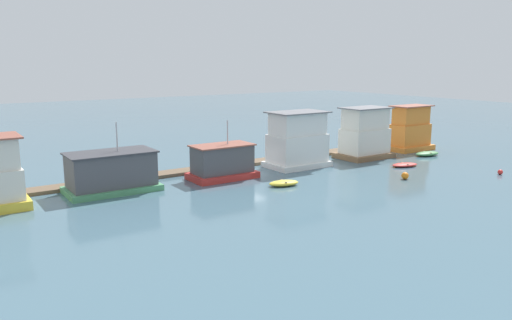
{
  "coord_description": "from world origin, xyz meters",
  "views": [
    {
      "loc": [
        -25.11,
        -38.52,
        10.34
      ],
      "look_at": [
        0.0,
        -1.0,
        1.4
      ],
      "focal_mm": 35.0,
      "sensor_mm": 36.0,
      "label": 1
    }
  ],
  "objects_px": {
    "houseboat_green": "(112,172)",
    "dinghy_red": "(405,165)",
    "houseboat_red": "(222,163)",
    "buoy_red": "(500,172)",
    "houseboat_orange": "(410,130)",
    "buoy_orange": "(405,176)",
    "dinghy_green": "(427,154)",
    "dinghy_yellow": "(284,183)",
    "houseboat_brown": "(365,135)",
    "houseboat_white": "(297,141)"
  },
  "relations": [
    {
      "from": "buoy_red",
      "to": "buoy_orange",
      "type": "xyz_separation_m",
      "value": [
        -8.9,
        3.67,
        0.09
      ]
    },
    {
      "from": "houseboat_red",
      "to": "dinghy_red",
      "type": "relative_size",
      "value": 1.99
    },
    {
      "from": "houseboat_brown",
      "to": "dinghy_yellow",
      "type": "distance_m",
      "value": 15.97
    },
    {
      "from": "houseboat_red",
      "to": "dinghy_yellow",
      "type": "height_order",
      "value": "houseboat_red"
    },
    {
      "from": "dinghy_yellow",
      "to": "dinghy_green",
      "type": "distance_m",
      "value": 21.59
    },
    {
      "from": "houseboat_green",
      "to": "dinghy_green",
      "type": "xyz_separation_m",
      "value": [
        34.13,
        -4.26,
        -1.32
      ]
    },
    {
      "from": "houseboat_green",
      "to": "dinghy_yellow",
      "type": "bearing_deg",
      "value": -26.44
    },
    {
      "from": "dinghy_green",
      "to": "houseboat_white",
      "type": "bearing_deg",
      "value": 166.91
    },
    {
      "from": "houseboat_white",
      "to": "buoy_red",
      "type": "relative_size",
      "value": 12.96
    },
    {
      "from": "dinghy_yellow",
      "to": "houseboat_brown",
      "type": "bearing_deg",
      "value": 19.39
    },
    {
      "from": "houseboat_green",
      "to": "dinghy_red",
      "type": "bearing_deg",
      "value": -13.84
    },
    {
      "from": "dinghy_green",
      "to": "buoy_orange",
      "type": "height_order",
      "value": "buoy_orange"
    },
    {
      "from": "houseboat_orange",
      "to": "dinghy_yellow",
      "type": "height_order",
      "value": "houseboat_orange"
    },
    {
      "from": "buoy_orange",
      "to": "dinghy_red",
      "type": "bearing_deg",
      "value": 40.02
    },
    {
      "from": "dinghy_red",
      "to": "buoy_red",
      "type": "xyz_separation_m",
      "value": [
        4.58,
        -7.29,
        0.04
      ]
    },
    {
      "from": "houseboat_orange",
      "to": "dinghy_yellow",
      "type": "distance_m",
      "value": 23.76
    },
    {
      "from": "buoy_red",
      "to": "buoy_orange",
      "type": "relative_size",
      "value": 0.72
    },
    {
      "from": "houseboat_white",
      "to": "houseboat_orange",
      "type": "distance_m",
      "value": 17.06
    },
    {
      "from": "houseboat_green",
      "to": "dinghy_red",
      "type": "distance_m",
      "value": 28.25
    },
    {
      "from": "houseboat_green",
      "to": "buoy_red",
      "type": "distance_m",
      "value": 34.95
    },
    {
      "from": "houseboat_orange",
      "to": "buoy_orange",
      "type": "relative_size",
      "value": 8.55
    },
    {
      "from": "houseboat_white",
      "to": "houseboat_orange",
      "type": "bearing_deg",
      "value": 0.24
    },
    {
      "from": "dinghy_yellow",
      "to": "buoy_red",
      "type": "distance_m",
      "value": 20.85
    },
    {
      "from": "dinghy_red",
      "to": "dinghy_green",
      "type": "bearing_deg",
      "value": 20.3
    },
    {
      "from": "houseboat_brown",
      "to": "buoy_red",
      "type": "bearing_deg",
      "value": -71.15
    },
    {
      "from": "houseboat_red",
      "to": "dinghy_green",
      "type": "height_order",
      "value": "houseboat_red"
    },
    {
      "from": "houseboat_white",
      "to": "houseboat_red",
      "type": "bearing_deg",
      "value": -177.54
    },
    {
      "from": "houseboat_red",
      "to": "houseboat_orange",
      "type": "relative_size",
      "value": 1.07
    },
    {
      "from": "houseboat_red",
      "to": "houseboat_white",
      "type": "bearing_deg",
      "value": 2.46
    },
    {
      "from": "houseboat_green",
      "to": "houseboat_orange",
      "type": "relative_size",
      "value": 1.32
    },
    {
      "from": "houseboat_orange",
      "to": "dinghy_green",
      "type": "height_order",
      "value": "houseboat_orange"
    },
    {
      "from": "buoy_orange",
      "to": "dinghy_yellow",
      "type": "bearing_deg",
      "value": 158.6
    },
    {
      "from": "houseboat_brown",
      "to": "buoy_red",
      "type": "height_order",
      "value": "houseboat_brown"
    },
    {
      "from": "dinghy_green",
      "to": "houseboat_green",
      "type": "bearing_deg",
      "value": 172.88
    },
    {
      "from": "dinghy_red",
      "to": "houseboat_brown",
      "type": "bearing_deg",
      "value": 88.59
    },
    {
      "from": "houseboat_green",
      "to": "houseboat_orange",
      "type": "distance_m",
      "value": 35.6
    },
    {
      "from": "houseboat_white",
      "to": "buoy_red",
      "type": "xyz_separation_m",
      "value": [
        13.45,
        -13.41,
        -2.34
      ]
    },
    {
      "from": "dinghy_red",
      "to": "buoy_red",
      "type": "distance_m",
      "value": 8.61
    },
    {
      "from": "houseboat_green",
      "to": "houseboat_brown",
      "type": "height_order",
      "value": "houseboat_green"
    },
    {
      "from": "houseboat_green",
      "to": "buoy_red",
      "type": "bearing_deg",
      "value": -23.7
    },
    {
      "from": "houseboat_red",
      "to": "houseboat_orange",
      "type": "bearing_deg",
      "value": 1.0
    },
    {
      "from": "dinghy_yellow",
      "to": "houseboat_red",
      "type": "bearing_deg",
      "value": 119.03
    },
    {
      "from": "dinghy_green",
      "to": "buoy_red",
      "type": "height_order",
      "value": "dinghy_green"
    },
    {
      "from": "dinghy_yellow",
      "to": "buoy_red",
      "type": "bearing_deg",
      "value": -21.86
    },
    {
      "from": "houseboat_orange",
      "to": "dinghy_red",
      "type": "xyz_separation_m",
      "value": [
        -8.2,
        -6.19,
        -2.18
      ]
    },
    {
      "from": "houseboat_brown",
      "to": "houseboat_orange",
      "type": "distance_m",
      "value": 8.07
    },
    {
      "from": "dinghy_yellow",
      "to": "houseboat_white",
      "type": "bearing_deg",
      "value": 43.72
    },
    {
      "from": "houseboat_brown",
      "to": "dinghy_yellow",
      "type": "xyz_separation_m",
      "value": [
        -14.91,
        -5.25,
        -2.28
      ]
    },
    {
      "from": "dinghy_red",
      "to": "buoy_orange",
      "type": "bearing_deg",
      "value": -139.98
    },
    {
      "from": "houseboat_brown",
      "to": "buoy_orange",
      "type": "height_order",
      "value": "houseboat_brown"
    }
  ]
}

